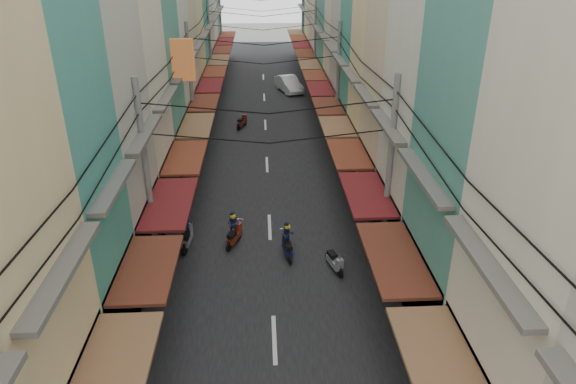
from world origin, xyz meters
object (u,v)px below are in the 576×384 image
object	(u,v)px
white_car	(289,91)
market_umbrella	(461,325)
bicycle	(461,294)
traffic_sign	(465,314)

from	to	relation	value
white_car	market_umbrella	distance (m)	36.27
bicycle	traffic_sign	xyz separation A→B (m)	(-1.72, -4.13, 2.40)
market_umbrella	traffic_sign	size ratio (longest dim) A/B	0.75
bicycle	traffic_sign	size ratio (longest dim) A/B	0.45
market_umbrella	traffic_sign	xyz separation A→B (m)	(0.16, 0.19, 0.27)
traffic_sign	bicycle	bearing A→B (deg)	67.38
white_car	bicycle	xyz separation A→B (m)	(5.13, -31.74, 0.00)
white_car	traffic_sign	xyz separation A→B (m)	(3.41, -35.87, 2.40)
market_umbrella	bicycle	bearing A→B (deg)	66.47
bicycle	traffic_sign	bearing A→B (deg)	142.16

